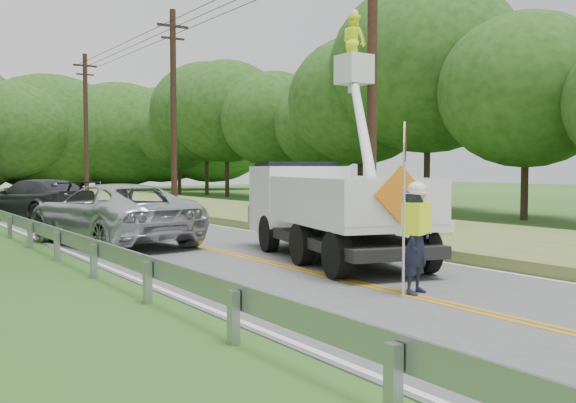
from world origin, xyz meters
TOP-DOWN VIEW (x-y plane):
  - ground at (0.00, 0.00)m, footprint 140.00×140.00m
  - road at (0.00, 14.00)m, footprint 7.20×96.00m
  - guardrail at (-4.02, 14.91)m, footprint 0.18×48.00m
  - utility_poles at (5.00, 17.02)m, footprint 1.60×43.30m
  - tall_grass_verge at (7.10, 14.00)m, footprint 7.00×96.00m
  - treeline_right at (15.89, 26.56)m, footprint 10.18×51.00m
  - flagger at (0.17, 2.11)m, footprint 1.10×0.74m
  - bucket_truck at (1.98, 7.43)m, footprint 5.12×7.26m
  - suv_silver at (-1.92, 12.50)m, footprint 3.83×6.76m
  - suv_darkgrey at (-1.82, 22.76)m, footprint 4.41×6.51m
  - yard_sign at (6.20, 7.05)m, footprint 0.47×0.21m

SIDE VIEW (x-z plane):
  - ground at x=0.00m, z-range 0.00..0.00m
  - road at x=0.00m, z-range 0.00..0.02m
  - tall_grass_verge at x=7.10m, z-range 0.00..0.30m
  - yard_sign at x=6.20m, z-range 0.16..0.87m
  - guardrail at x=-4.02m, z-range 0.17..0.94m
  - suv_darkgrey at x=-1.82m, z-range 0.02..1.77m
  - suv_silver at x=-1.92m, z-range 0.02..1.80m
  - flagger at x=0.17m, z-range -0.42..2.61m
  - bucket_truck at x=1.98m, z-range -1.83..4.94m
  - utility_poles at x=5.00m, z-range 0.27..10.27m
  - treeline_right at x=15.89m, z-range 0.25..12.05m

